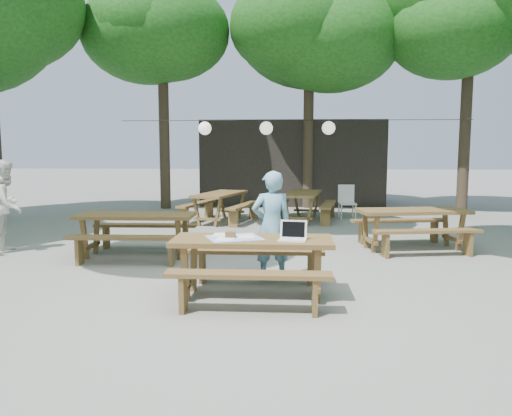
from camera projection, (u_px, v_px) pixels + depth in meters
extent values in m
plane|color=slate|center=(261.00, 279.00, 7.18)|extent=(80.00, 80.00, 0.00)
cube|color=black|center=(292.00, 162.00, 17.39)|extent=(6.00, 3.00, 2.80)
cube|color=brown|center=(252.00, 241.00, 6.24)|extent=(2.00, 0.80, 0.06)
cube|color=brown|center=(248.00, 275.00, 5.63)|extent=(1.90, 0.28, 0.05)
cube|color=brown|center=(256.00, 251.00, 6.92)|extent=(1.90, 0.28, 0.05)
cube|color=brown|center=(252.00, 270.00, 6.29)|extent=(1.70, 0.70, 0.69)
cube|color=brown|center=(136.00, 216.00, 8.61)|extent=(2.02, 0.85, 0.06)
cube|color=brown|center=(125.00, 238.00, 7.99)|extent=(1.91, 0.33, 0.05)
cube|color=brown|center=(146.00, 225.00, 9.28)|extent=(1.91, 0.33, 0.05)
cube|color=brown|center=(136.00, 237.00, 8.65)|extent=(1.72, 0.74, 0.69)
cube|color=brown|center=(413.00, 211.00, 9.23)|extent=(2.11, 1.13, 0.06)
cube|color=brown|center=(428.00, 231.00, 8.62)|extent=(1.92, 0.60, 0.05)
cube|color=brown|center=(399.00, 220.00, 9.91)|extent=(1.92, 0.60, 0.05)
cube|color=brown|center=(412.00, 231.00, 9.28)|extent=(1.79, 0.98, 0.69)
cube|color=brown|center=(220.00, 194.00, 12.74)|extent=(1.29, 2.14, 0.06)
cube|color=brown|center=(244.00, 205.00, 12.56)|extent=(0.76, 1.91, 0.05)
cube|color=brown|center=(197.00, 204.00, 12.98)|extent=(0.76, 1.91, 0.05)
cube|color=brown|center=(220.00, 209.00, 12.78)|extent=(1.12, 1.82, 0.69)
cube|color=brown|center=(303.00, 193.00, 12.91)|extent=(1.10, 2.10, 0.06)
cube|color=brown|center=(328.00, 204.00, 12.80)|extent=(0.57, 1.92, 0.05)
cube|color=brown|center=(278.00, 203.00, 13.08)|extent=(0.57, 1.92, 0.05)
cube|color=brown|center=(303.00, 208.00, 12.95)|extent=(0.96, 1.79, 0.69)
imported|color=#71AECF|center=(272.00, 226.00, 7.06)|extent=(0.64, 0.49, 1.56)
imported|color=white|center=(6.00, 206.00, 9.02)|extent=(0.75, 0.90, 1.67)
cube|color=silver|center=(347.00, 204.00, 13.44)|extent=(0.47, 0.47, 0.04)
cube|color=silver|center=(346.00, 193.00, 13.60)|extent=(0.44, 0.07, 0.48)
cube|color=silver|center=(347.00, 211.00, 13.46)|extent=(0.45, 0.45, 0.38)
cube|color=white|center=(292.00, 240.00, 6.07)|extent=(0.36, 0.27, 0.02)
cube|color=white|center=(294.00, 229.00, 6.16)|extent=(0.33, 0.10, 0.23)
cube|color=black|center=(293.00, 229.00, 6.16)|extent=(0.28, 0.08, 0.19)
cube|color=#3A7CC7|center=(234.00, 238.00, 6.25)|extent=(0.81, 0.75, 0.01)
cube|color=white|center=(225.00, 239.00, 6.17)|extent=(0.22, 0.31, 0.00)
cube|color=white|center=(245.00, 236.00, 6.31)|extent=(0.25, 0.32, 0.00)
cube|color=white|center=(221.00, 235.00, 6.42)|extent=(0.23, 0.31, 0.00)
cube|color=brown|center=(231.00, 234.00, 6.27)|extent=(0.13, 0.09, 0.06)
cylinder|color=black|center=(293.00, 120.00, 12.79)|extent=(9.00, 0.02, 0.02)
sphere|color=white|center=(205.00, 128.00, 12.96)|extent=(0.34, 0.34, 0.34)
sphere|color=white|center=(266.00, 128.00, 12.86)|extent=(0.34, 0.34, 0.34)
sphere|color=white|center=(329.00, 128.00, 12.76)|extent=(0.34, 0.34, 0.34)
cylinder|color=#2D2319|center=(164.00, 128.00, 15.54)|extent=(0.32, 0.32, 5.06)
ellipsoid|color=#174A13|center=(162.00, 34.00, 15.20)|extent=(4.16, 4.16, 3.12)
cylinder|color=#2D2319|center=(308.00, 130.00, 15.75)|extent=(0.32, 0.32, 4.94)
ellipsoid|color=#174A13|center=(309.00, 39.00, 15.43)|extent=(4.73, 4.73, 3.54)
cylinder|color=#2D2319|center=(466.00, 121.00, 14.45)|extent=(0.32, 0.32, 5.36)
ellipsoid|color=#174A13|center=(471.00, 14.00, 14.10)|extent=(4.77, 4.77, 3.57)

